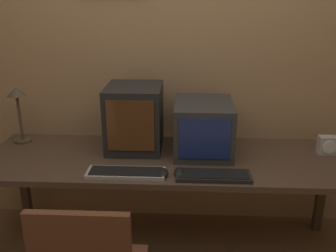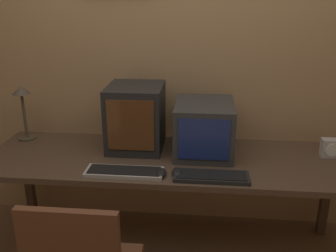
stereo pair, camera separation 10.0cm
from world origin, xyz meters
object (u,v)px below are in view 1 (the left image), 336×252
monitor_left (135,118)px  monitor_right (203,127)px  mouse_far_corner (163,173)px  keyboard_main (126,173)px  keyboard_side (213,175)px  desk_lamp (18,104)px  desk_clock (328,145)px  mouse_near_keyboard (179,172)px

monitor_left → monitor_right: 0.45m
monitor_left → mouse_far_corner: (0.21, -0.40, -0.19)m
monitor_left → keyboard_main: monitor_left is taller
keyboard_side → desk_lamp: size_ratio=1.09×
monitor_left → desk_clock: bearing=-1.8°
mouse_far_corner → desk_lamp: 1.14m
monitor_right → mouse_far_corner: 0.45m
monitor_right → keyboard_side: size_ratio=1.06×
keyboard_side → keyboard_main: bearing=179.2°
desk_lamp → keyboard_side: bearing=-20.1°
keyboard_main → mouse_near_keyboard: mouse_near_keyboard is taller
keyboard_main → mouse_far_corner: bearing=-0.5°
monitor_right → keyboard_main: (-0.45, -0.36, -0.15)m
monitor_right → monitor_left: bearing=175.0°
keyboard_side → desk_clock: bearing=26.0°
keyboard_main → keyboard_side: (0.49, -0.01, 0.00)m
mouse_far_corner → monitor_left: bearing=117.8°
keyboard_side → monitor_left: bearing=140.6°
keyboard_side → desk_clock: (0.75, 0.37, 0.05)m
keyboard_main → desk_lamp: 0.95m
mouse_near_keyboard → monitor_right: bearing=67.5°
keyboard_side → desk_clock: desk_clock is taller
keyboard_main → mouse_far_corner: size_ratio=4.11×
monitor_right → mouse_near_keyboard: size_ratio=4.09×
monitor_left → keyboard_side: monitor_left is taller
desk_clock → mouse_near_keyboard: bearing=-159.9°
monitor_left → desk_clock: 1.25m
monitor_left → mouse_far_corner: size_ratio=3.87×
mouse_near_keyboard → mouse_far_corner: (-0.09, -0.02, -0.00)m
monitor_right → desk_lamp: bearing=175.1°
mouse_near_keyboard → mouse_far_corner: mouse_near_keyboard is taller
mouse_near_keyboard → desk_clock: (0.94, 0.34, 0.04)m
monitor_left → desk_lamp: monitor_left is taller
mouse_near_keyboard → desk_clock: bearing=20.1°
keyboard_main → mouse_near_keyboard: bearing=2.6°
keyboard_main → desk_lamp: size_ratio=1.16×
mouse_near_keyboard → desk_lamp: 1.21m
mouse_far_corner → keyboard_side: bearing=-1.1°
mouse_near_keyboard → mouse_far_corner: bearing=-170.5°
mouse_near_keyboard → desk_clock: desk_clock is taller
desk_lamp → monitor_left: bearing=-4.8°
mouse_near_keyboard → desk_lamp: desk_lamp is taller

